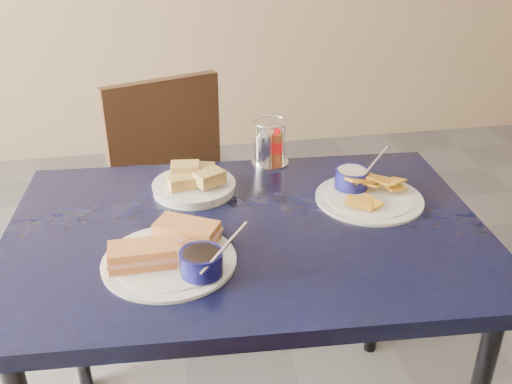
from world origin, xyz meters
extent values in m
cube|color=black|center=(-0.21, 0.23, 0.73)|extent=(1.19, 0.83, 0.04)
cylinder|color=black|center=(-0.70, 0.54, 0.35)|extent=(0.04, 0.04, 0.71)
cylinder|color=black|center=(0.29, 0.54, 0.35)|extent=(0.04, 0.04, 0.71)
cube|color=black|center=(-0.32, 0.84, 0.43)|extent=(0.53, 0.52, 0.04)
cylinder|color=black|center=(-0.49, 0.67, 0.21)|extent=(0.04, 0.04, 0.41)
cylinder|color=black|center=(-0.15, 0.67, 0.21)|extent=(0.04, 0.04, 0.41)
cylinder|color=black|center=(-0.49, 1.00, 0.21)|extent=(0.04, 0.04, 0.41)
cylinder|color=black|center=(-0.15, 1.00, 0.21)|extent=(0.04, 0.04, 0.41)
cube|color=black|center=(-0.32, 1.02, 0.67)|extent=(0.41, 0.18, 0.44)
cylinder|color=white|center=(-0.40, 0.11, 0.75)|extent=(0.29, 0.29, 0.01)
cylinder|color=white|center=(-0.40, 0.11, 0.76)|extent=(0.24, 0.24, 0.00)
cube|color=#D4894C|center=(-0.45, 0.10, 0.78)|extent=(0.14, 0.07, 0.04)
cube|color=tan|center=(-0.45, 0.10, 0.78)|extent=(0.15, 0.08, 0.01)
cube|color=#D4894C|center=(-0.35, 0.18, 0.78)|extent=(0.16, 0.13, 0.04)
cube|color=tan|center=(-0.35, 0.18, 0.78)|extent=(0.16, 0.14, 0.01)
cylinder|color=#090935|center=(-0.33, 0.05, 0.79)|extent=(0.09, 0.09, 0.05)
cylinder|color=black|center=(-0.33, 0.05, 0.80)|extent=(0.08, 0.08, 0.01)
cylinder|color=silver|center=(-0.29, 0.03, 0.83)|extent=(0.11, 0.07, 0.08)
cylinder|color=white|center=(0.13, 0.31, 0.75)|extent=(0.28, 0.28, 0.01)
cylinder|color=white|center=(0.13, 0.31, 0.76)|extent=(0.23, 0.23, 0.00)
cube|color=gold|center=(0.11, 0.26, 0.76)|extent=(0.07, 0.08, 0.02)
cube|color=gold|center=(0.08, 0.26, 0.77)|extent=(0.08, 0.07, 0.02)
cube|color=gold|center=(0.20, 0.33, 0.77)|extent=(0.06, 0.07, 0.01)
cube|color=gold|center=(0.20, 0.33, 0.78)|extent=(0.08, 0.07, 0.02)
cube|color=gold|center=(0.13, 0.34, 0.78)|extent=(0.08, 0.08, 0.01)
cube|color=gold|center=(0.16, 0.33, 0.79)|extent=(0.08, 0.07, 0.02)
cube|color=gold|center=(0.10, 0.32, 0.79)|extent=(0.07, 0.05, 0.03)
cylinder|color=#090935|center=(0.10, 0.37, 0.79)|extent=(0.09, 0.09, 0.05)
cylinder|color=beige|center=(0.10, 0.37, 0.80)|extent=(0.08, 0.08, 0.01)
cylinder|color=silver|center=(0.14, 0.35, 0.83)|extent=(0.11, 0.07, 0.08)
cylinder|color=white|center=(-0.32, 0.44, 0.76)|extent=(0.22, 0.22, 0.02)
cylinder|color=white|center=(-0.32, 0.44, 0.77)|extent=(0.18, 0.18, 0.00)
cube|color=tan|center=(-0.35, 0.42, 0.79)|extent=(0.08, 0.06, 0.03)
cube|color=tan|center=(-0.30, 0.47, 0.79)|extent=(0.09, 0.07, 0.03)
cube|color=tan|center=(-0.28, 0.41, 0.80)|extent=(0.09, 0.08, 0.03)
cube|color=tan|center=(-0.34, 0.46, 0.81)|extent=(0.08, 0.06, 0.03)
cylinder|color=silver|center=(-0.08, 0.58, 0.75)|extent=(0.11, 0.11, 0.01)
cylinder|color=silver|center=(-0.05, 0.61, 0.82)|extent=(0.01, 0.00, 0.13)
cylinder|color=silver|center=(-0.11, 0.61, 0.82)|extent=(0.01, 0.00, 0.13)
cylinder|color=silver|center=(-0.11, 0.54, 0.82)|extent=(0.01, 0.00, 0.13)
cylinder|color=silver|center=(-0.05, 0.54, 0.82)|extent=(0.01, 0.00, 0.13)
torus|color=silver|center=(-0.08, 0.58, 0.88)|extent=(0.10, 0.10, 0.00)
cylinder|color=silver|center=(-0.10, 0.58, 0.80)|extent=(0.05, 0.05, 0.08)
cone|color=silver|center=(-0.10, 0.58, 0.85)|extent=(0.04, 0.04, 0.02)
cylinder|color=brown|center=(-0.06, 0.58, 0.80)|extent=(0.03, 0.03, 0.08)
cylinder|color=red|center=(-0.06, 0.58, 0.80)|extent=(0.03, 0.03, 0.03)
cylinder|color=red|center=(-0.06, 0.58, 0.85)|extent=(0.02, 0.02, 0.02)
camera|label=1|loc=(-0.40, -0.93, 1.46)|focal=40.00mm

